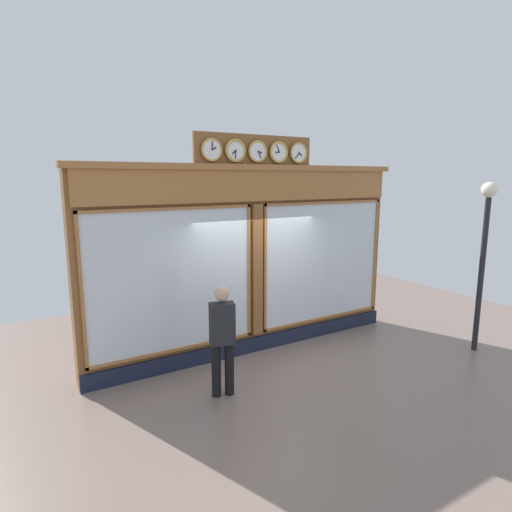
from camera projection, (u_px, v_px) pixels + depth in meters
The scene contains 4 objects.
ground_plane at pixel (363, 421), 5.77m from camera, with size 14.00×14.00×0.00m, color #7A665B.
shop_facade at pixel (252, 259), 7.92m from camera, with size 6.42×0.42×3.97m.
pedestrian at pixel (222, 336), 6.30m from camera, with size 0.41×0.31×1.69m.
street_lamp at pixel (485, 239), 7.79m from camera, with size 0.28×0.28×3.16m.
Camera 1 is at (3.98, 6.56, 3.24)m, focal length 30.02 mm.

